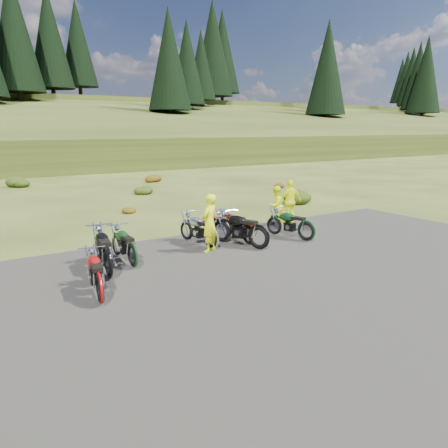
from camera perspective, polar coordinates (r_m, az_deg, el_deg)
ground at (r=13.13m, az=3.30°, el=-4.99°), size 300.00×300.00×0.00m
gravel_pad at (r=11.66m, az=9.09°, el=-7.43°), size 20.00×12.00×0.04m
hill_slope at (r=60.73m, az=-25.63°, el=7.57°), size 300.00×45.97×9.37m
conifer_23 at (r=74.13m, az=-25.79°, el=21.85°), size 7.48×7.48×19.00m
conifer_24 at (r=81.10m, az=-21.89°, el=21.76°), size 7.04×7.04×18.00m
conifer_25 at (r=88.30m, az=-18.62°, el=21.49°), size 6.60×6.60×17.00m
conifer_26 at (r=66.26m, az=-7.20°, el=20.59°), size 6.16×6.16×16.00m
conifer_27 at (r=74.34m, az=-4.87°, el=20.29°), size 5.72×5.72×15.00m
conifer_28 at (r=82.50m, az=-3.01°, el=20.02°), size 5.28×5.28×14.00m
conifer_29 at (r=91.24m, az=-1.51°, el=21.98°), size 7.92×7.92×20.00m
conifer_30 at (r=99.50m, az=-0.23°, el=21.59°), size 7.48×7.48×19.00m
conifer_31 at (r=83.00m, az=13.35°, el=19.27°), size 7.04×7.04×18.00m
conifer_32 at (r=91.51m, az=13.33°, el=19.04°), size 6.60×6.60×17.00m
conifer_33 at (r=100.02m, az=13.31°, el=18.86°), size 6.16×6.16×16.00m
conifer_34 at (r=108.53m, az=13.30°, el=18.70°), size 5.72×5.72×15.00m
conifer_35 at (r=117.04m, az=13.28°, el=18.57°), size 5.28×5.28×14.00m
conifer_36 at (r=125.85m, az=13.33°, el=19.59°), size 7.92×7.92×20.00m
conifer_37 at (r=114.13m, az=24.86°, el=17.30°), size 7.48×7.48×19.00m
conifer_38 at (r=122.49m, az=24.05°, el=17.29°), size 7.04×7.04×18.00m
conifer_39 at (r=130.87m, az=23.34°, el=17.28°), size 6.60×6.60×17.00m
conifer_40 at (r=139.27m, az=22.72°, el=17.27°), size 6.16×6.16×16.00m
conifer_41 at (r=147.61m, az=22.14°, el=16.96°), size 5.72×5.72×15.00m
shrub_3 at (r=32.49m, az=-25.18°, el=5.17°), size 1.56×1.56×0.92m
shrub_4 at (r=20.89m, az=-12.48°, el=1.96°), size 0.77×0.77×0.45m
shrub_5 at (r=26.79m, az=-10.58°, el=4.49°), size 1.03×1.03×0.61m
shrub_6 at (r=32.74m, az=-9.36°, el=6.10°), size 1.30×1.30×0.77m
shrub_7 at (r=23.54m, az=9.70°, el=3.82°), size 1.56×1.56×0.92m
shrub_8 at (r=29.43m, az=6.99°, el=5.16°), size 0.77×0.77×0.45m
motorcycle_0 at (r=12.11m, az=-14.72°, el=-6.93°), size 1.10×2.43×1.23m
motorcycle_1 at (r=10.50m, az=-15.78°, el=-10.06°), size 0.98×2.12×1.07m
motorcycle_2 at (r=12.84m, az=-11.76°, el=-5.65°), size 0.69×2.06×1.08m
motorcycle_3 at (r=14.42m, az=-1.64°, el=-3.37°), size 0.98×2.20×1.11m
motorcycle_4 at (r=14.97m, az=3.22°, el=-2.79°), size 0.70×2.00×1.04m
motorcycle_5 at (r=14.43m, az=4.55°, el=-3.39°), size 1.54×2.45×1.22m
motorcycle_6 at (r=15.84m, az=2.94°, el=-1.92°), size 1.41×1.94×0.98m
motorcycle_7 at (r=15.69m, az=10.66°, el=-2.28°), size 1.23×2.18×1.08m
person_middle at (r=13.92m, az=-1.90°, el=0.02°), size 0.82×0.73×1.87m
person_right_a at (r=17.86m, az=6.75°, el=2.29°), size 0.92×0.80×1.61m
person_right_b at (r=18.36m, az=8.64°, el=2.86°), size 1.10×0.53×1.82m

